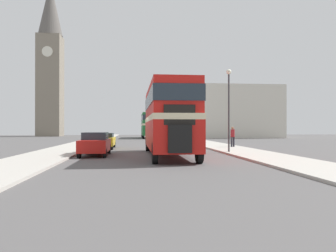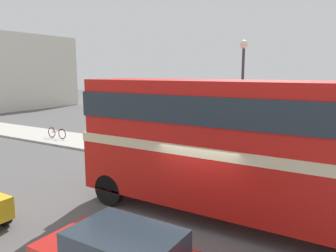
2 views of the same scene
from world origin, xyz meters
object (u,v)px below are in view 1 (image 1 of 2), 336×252
Objects in this scene: church_tower at (50,56)px; bicycle_on_pavement at (203,140)px; street_lamp at (229,98)px; bus_distant at (149,123)px; double_decker_bus at (168,115)px; car_parked_near at (95,144)px; car_parked_mid at (104,140)px; pedestrian_walking at (233,135)px.

bicycle_on_pavement is at bearing -54.19° from church_tower.
bus_distant is at bearing 96.93° from street_lamp.
bus_distant is at bearing 89.44° from double_decker_bus.
bus_distant is 21.72m from bicycle_on_pavement.
bus_distant is at bearing 81.86° from car_parked_near.
car_parked_near is at bearing -89.03° from car_parked_mid.
car_parked_near is at bearing -149.50° from pedestrian_walking.
pedestrian_walking is at bearing -2.74° from car_parked_mid.
car_parked_near is 2.39× the size of pedestrian_walking.
bus_distant is 35.72m from car_parked_near.
bicycle_on_pavement is (-1.10, 7.68, -0.64)m from pedestrian_walking.
church_tower is at bearing 125.81° from bicycle_on_pavement.
double_decker_bus is 1.90× the size of street_lamp.
car_parked_near reaches higher than bicycle_on_pavement.
street_lamp is (9.23, 0.97, 3.17)m from car_parked_near.
pedestrian_walking is 0.05× the size of church_tower.
street_lamp reaches higher than car_parked_mid.
pedestrian_walking is (11.36, -0.54, 0.41)m from car_parked_mid.
church_tower is (-15.09, 49.27, 16.03)m from car_parked_near.
car_parked_near is 9.81m from street_lamp.
car_parked_near is at bearing -72.97° from church_tower.
bus_distant is 2.61× the size of car_parked_near.
double_decker_bus is 9.95m from pedestrian_walking.
double_decker_bus is 6.33× the size of bicycle_on_pavement.
church_tower is (-14.97, 42.11, 16.09)m from car_parked_mid.
car_parked_mid is 11.67m from street_lamp.
pedestrian_walking is at bearing 70.42° from street_lamp.
bicycle_on_pavement is (10.14, 14.30, -0.30)m from car_parked_near.
car_parked_mid is (-5.17, -28.15, -1.83)m from bus_distant.
street_lamp is (-0.91, -13.32, 3.47)m from bicycle_on_pavement.
bus_distant is 2.63× the size of car_parked_mid.
pedestrian_walking is 1.01× the size of bicycle_on_pavement.
double_decker_bus is 55.63m from church_tower.
double_decker_bus is at bearing -68.41° from church_tower.
bicycle_on_pavement is (5.44, 15.04, -2.13)m from double_decker_bus.
church_tower is (-26.33, 42.65, 15.69)m from pedestrian_walking.
car_parked_near is at bearing -125.34° from bicycle_on_pavement.
street_lamp is (4.18, -34.34, 1.40)m from bus_distant.
car_parked_mid is 12.50m from bicycle_on_pavement.
street_lamp reaches higher than pedestrian_walking.
church_tower is at bearing 111.59° from double_decker_bus.
car_parked_near is 13.05m from pedestrian_walking.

